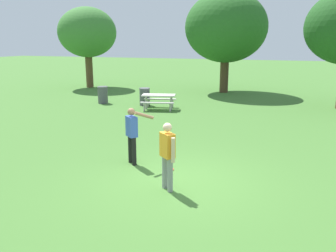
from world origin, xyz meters
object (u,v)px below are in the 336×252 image
Objects in this scene: person_thrower at (167,152)px; picnic_table_near at (159,99)px; person_catcher at (132,132)px; tree_tall_left at (87,33)px; tree_broad_center at (226,28)px; trash_can_further_along at (145,97)px; frisbee at (169,169)px; trash_can_beside_table at (103,95)px.

person_thrower is 0.82× the size of picnic_table_near.
tree_tall_left is (-10.62, 14.31, 3.09)m from person_catcher.
person_catcher is (-1.57, 1.35, 0.02)m from person_thrower.
tree_tall_left is at bearing 142.24° from picnic_table_near.
person_thrower is 2.07m from person_catcher.
tree_tall_left is 10.22m from tree_broad_center.
trash_can_further_along is 8.16m from tree_broad_center.
tree_broad_center is at bearing 95.91° from frisbee.
frisbee is 9.97m from trash_can_further_along.
picnic_table_near is at bearing -34.19° from trash_can_further_along.
trash_can_beside_table is (-3.65, 0.56, -0.08)m from picnic_table_near.
person_thrower is 1.71× the size of trash_can_beside_table.
trash_can_beside_table is (-7.16, 8.59, 0.47)m from frisbee.
person_thrower reaches higher than picnic_table_near.
frisbee is 19.04m from tree_tall_left.
person_thrower is 11.26m from trash_can_further_along.
trash_can_further_along is (-1.14, 0.78, -0.08)m from picnic_table_near.
person_thrower is at bearing -83.07° from tree_broad_center.
tree_tall_left is (-8.25, 6.39, 3.49)m from picnic_table_near.
tree_broad_center reaches higher than trash_can_beside_table.
person_catcher is at bearing -54.64° from trash_can_beside_table.
person_thrower reaches higher than trash_can_beside_table.
picnic_table_near is 0.30× the size of tree_broad_center.
tree_tall_left is 0.89× the size of tree_broad_center.
frisbee is at bearing 108.93° from person_thrower.
picnic_table_near is at bearing -104.79° from tree_broad_center.
frisbee is at bearing -5.42° from person_catcher.
frisbee is (-0.42, 1.24, -0.93)m from person_thrower.
trash_can_beside_table is (-6.02, 8.48, -0.48)m from person_catcher.
trash_can_further_along is 0.14× the size of tree_broad_center.
trash_can_beside_table is at bearing -129.65° from tree_broad_center.
tree_broad_center is (-1.59, 15.32, 4.31)m from frisbee.
tree_broad_center is (3.07, 6.52, 3.84)m from trash_can_further_along.
person_thrower is 1.71× the size of trash_can_further_along.
tree_tall_left reaches higher than person_catcher.
trash_can_beside_table is 2.52m from trash_can_further_along.
picnic_table_near is (-3.51, 8.02, 0.55)m from frisbee.
tree_broad_center is (10.18, 0.90, 0.27)m from tree_tall_left.
trash_can_further_along is at bearing 4.81° from trash_can_beside_table.
tree_broad_center is at bearing 50.35° from trash_can_beside_table.
person_thrower is at bearing -66.98° from picnic_table_near.
person_thrower is 1.60m from frisbee.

